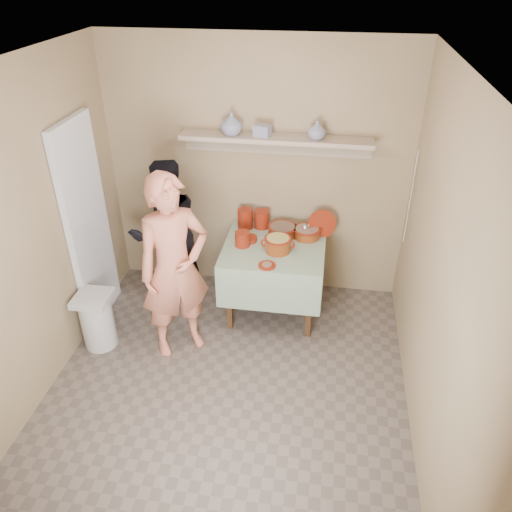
% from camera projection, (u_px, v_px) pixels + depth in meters
% --- Properties ---
extents(ground, '(3.50, 3.50, 0.00)m').
position_uv_depth(ground, '(225.00, 398.00, 4.17)').
color(ground, '#62554D').
rests_on(ground, ground).
extents(tile_panel, '(0.06, 0.70, 2.00)m').
position_uv_depth(tile_panel, '(88.00, 226.00, 4.63)').
color(tile_panel, silver).
rests_on(tile_panel, ground).
extents(plate_stack_a, '(0.16, 0.16, 0.21)m').
position_uv_depth(plate_stack_a, '(245.00, 219.00, 5.05)').
color(plate_stack_a, maroon).
rests_on(plate_stack_a, serving_table).
extents(plate_stack_b, '(0.15, 0.15, 0.18)m').
position_uv_depth(plate_stack_b, '(262.00, 219.00, 5.07)').
color(plate_stack_b, maroon).
rests_on(plate_stack_b, serving_table).
extents(bowl_stack, '(0.15, 0.15, 0.15)m').
position_uv_depth(bowl_stack, '(242.00, 239.00, 4.76)').
color(bowl_stack, maroon).
rests_on(bowl_stack, serving_table).
extents(empty_bowl, '(0.15, 0.15, 0.04)m').
position_uv_depth(empty_bowl, '(249.00, 239.00, 4.86)').
color(empty_bowl, maroon).
rests_on(empty_bowl, serving_table).
extents(propped_lid, '(0.30, 0.18, 0.28)m').
position_uv_depth(propped_lid, '(322.00, 224.00, 4.92)').
color(propped_lid, maroon).
rests_on(propped_lid, serving_table).
extents(vase_right, '(0.18, 0.18, 0.17)m').
position_uv_depth(vase_right, '(317.00, 130.00, 4.49)').
color(vase_right, navy).
rests_on(vase_right, wall_shelf).
extents(vase_left, '(0.28, 0.28, 0.21)m').
position_uv_depth(vase_left, '(231.00, 124.00, 4.58)').
color(vase_left, navy).
rests_on(vase_left, wall_shelf).
extents(ceramic_box, '(0.17, 0.14, 0.11)m').
position_uv_depth(ceramic_box, '(262.00, 131.00, 4.57)').
color(ceramic_box, navy).
rests_on(ceramic_box, wall_shelf).
extents(person_cook, '(0.75, 0.71, 1.73)m').
position_uv_depth(person_cook, '(175.00, 268.00, 4.27)').
color(person_cook, '#D6765C').
rests_on(person_cook, ground).
extents(person_helper, '(0.95, 0.91, 1.54)m').
position_uv_depth(person_helper, '(167.00, 233.00, 5.00)').
color(person_helper, black).
rests_on(person_helper, ground).
extents(room_shell, '(3.04, 3.54, 2.62)m').
position_uv_depth(room_shell, '(217.00, 229.00, 3.32)').
color(room_shell, '#9C8560').
rests_on(room_shell, ground).
extents(serving_table, '(0.97, 0.97, 0.76)m').
position_uv_depth(serving_table, '(274.00, 255.00, 4.87)').
color(serving_table, '#4C2D16').
rests_on(serving_table, ground).
extents(cazuela_meat_a, '(0.30, 0.30, 0.10)m').
position_uv_depth(cazuela_meat_a, '(282.00, 230.00, 4.95)').
color(cazuela_meat_a, '#65260D').
rests_on(cazuela_meat_a, serving_table).
extents(cazuela_meat_b, '(0.28, 0.28, 0.10)m').
position_uv_depth(cazuela_meat_b, '(307.00, 232.00, 4.91)').
color(cazuela_meat_b, '#65260D').
rests_on(cazuela_meat_b, serving_table).
extents(ladle, '(0.08, 0.26, 0.19)m').
position_uv_depth(ladle, '(305.00, 228.00, 4.88)').
color(ladle, silver).
rests_on(ladle, cazuela_meat_b).
extents(cazuela_rice, '(0.33, 0.25, 0.14)m').
position_uv_depth(cazuela_rice, '(278.00, 243.00, 4.67)').
color(cazuela_rice, '#65260D').
rests_on(cazuela_rice, serving_table).
extents(front_plate, '(0.16, 0.16, 0.03)m').
position_uv_depth(front_plate, '(267.00, 265.00, 4.48)').
color(front_plate, maroon).
rests_on(front_plate, serving_table).
extents(wall_shelf, '(1.80, 0.25, 0.21)m').
position_uv_depth(wall_shelf, '(276.00, 140.00, 4.65)').
color(wall_shelf, tan).
rests_on(wall_shelf, room_shell).
extents(trash_bin, '(0.32, 0.32, 0.56)m').
position_uv_depth(trash_bin, '(97.00, 320.00, 4.59)').
color(trash_bin, silver).
rests_on(trash_bin, ground).
extents(electrical_cord, '(0.01, 0.05, 0.90)m').
position_uv_depth(electrical_cord, '(410.00, 198.00, 4.56)').
color(electrical_cord, silver).
rests_on(electrical_cord, wall_shelf).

